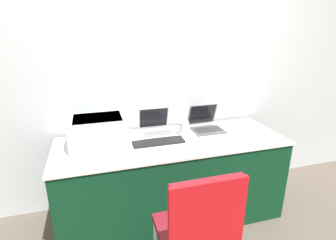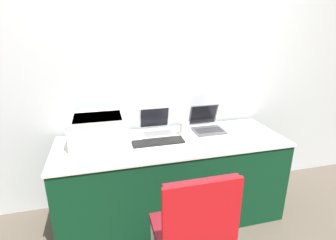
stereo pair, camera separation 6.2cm
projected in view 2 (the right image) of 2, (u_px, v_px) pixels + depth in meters
ground_plane at (182, 240)px, 2.20m from camera, size 14.00×14.00×0.00m
wall_back at (160, 71)px, 2.47m from camera, size 8.00×0.05×2.60m
table at (172, 179)px, 2.38m from camera, size 1.97×0.69×0.77m
printer at (99, 128)px, 2.17m from camera, size 0.47×0.37×0.25m
laptop_left at (156, 128)px, 2.41m from camera, size 0.29×0.27×0.22m
laptop_right at (207, 125)px, 2.49m from camera, size 0.28×0.30×0.23m
external_keyboard at (158, 142)px, 2.21m from camera, size 0.44×0.13×0.02m
coffee_cup at (184, 128)px, 2.37m from camera, size 0.09×0.09×0.12m
chair at (194, 229)px, 1.49m from camera, size 0.42×0.45×0.97m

